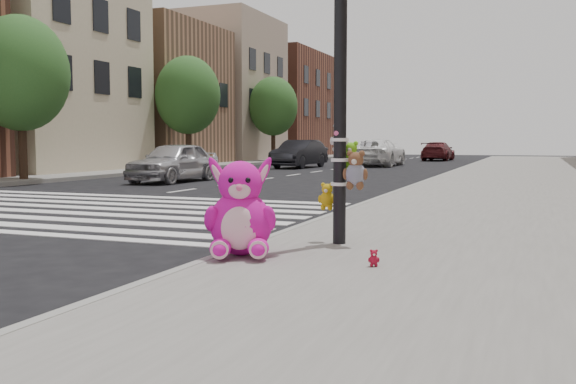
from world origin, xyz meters
The scene contains 20 objects.
ground centered at (0.00, 0.00, 0.00)m, with size 120.00×120.00×0.00m, color black.
sidewalk_near centered at (5.00, 10.00, 0.07)m, with size 7.00×80.00×0.14m, color slate.
sidewalk_far centered at (-13.50, 20.00, 0.07)m, with size 6.00×80.00×0.14m, color slate.
curb_edge centered at (1.55, 10.00, 0.07)m, with size 0.12×80.00×0.15m, color gray.
crosswalk centered at (-4.50, 5.20, 0.01)m, with size 11.00×6.00×0.01m, color silver, non-canonical shape.
bld_far_b centered at (-15.50, 17.00, 5.50)m, with size 6.00×8.00×11.00m, color beige.
bld_far_c centered at (-15.50, 26.00, 4.00)m, with size 6.00×8.00×8.00m, color #997051.
bld_far_d centered at (-15.50, 35.00, 5.00)m, with size 6.00×8.00×10.00m, color tan.
bld_far_e centered at (-15.50, 46.00, 4.50)m, with size 6.00×10.00×9.00m, color brown.
signal_pole centered at (2.63, 1.81, 1.76)m, with size 0.70×0.49×4.00m.
tree_far_a centered at (-11.20, 11.00, 3.65)m, with size 3.20×3.20×5.44m.
tree_far_b centered at (-11.20, 22.00, 3.65)m, with size 3.20×3.20×5.44m.
tree_far_c centered at (-11.20, 33.00, 3.65)m, with size 3.20×3.20×5.44m.
pink_bunny centered at (1.81, 0.57, 0.60)m, with size 0.95×1.02×1.13m.
red_teddy centered at (3.36, 0.50, 0.23)m, with size 0.12×0.08×0.18m, color #AA112A, non-canonical shape.
car_silver_far centered at (-6.78, 13.33, 0.69)m, with size 1.64×4.08×1.39m, color #BCBCC1.
car_dark_far centered at (-6.72, 25.72, 0.73)m, with size 1.55×4.44×1.46m, color black.
car_white_near centered at (-3.50, 29.62, 0.76)m, with size 2.51×5.45×1.51m, color white.
car_maroon_near centered at (-1.66, 40.72, 0.66)m, with size 1.85×4.55×1.32m, color #56181D.
car_silver_deep centered at (-6.50, 39.04, 0.74)m, with size 1.74×4.33×1.48m, color silver.
Camera 1 is at (4.88, -5.88, 1.43)m, focal length 40.00 mm.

